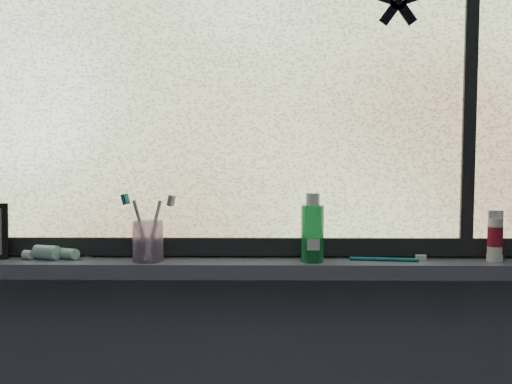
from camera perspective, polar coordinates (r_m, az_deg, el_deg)
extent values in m
cube|color=#9EA3A8|center=(1.61, -0.52, 1.74)|extent=(3.00, 0.01, 2.50)
cube|color=#52566E|center=(1.57, -0.58, -7.54)|extent=(1.62, 0.14, 0.04)
cube|color=silver|center=(1.60, -0.55, 11.75)|extent=(1.50, 0.01, 1.00)
cube|color=black|center=(1.61, -0.54, -5.44)|extent=(1.60, 0.03, 0.05)
cube|color=black|center=(1.70, 20.58, 11.07)|extent=(0.03, 0.03, 1.00)
cylinder|color=#B899CB|center=(1.57, -10.75, -4.84)|extent=(0.11, 0.11, 0.11)
cylinder|color=#1D964A|center=(1.54, 5.67, -3.55)|extent=(0.08, 0.08, 0.15)
cylinder|color=silver|center=(1.67, 22.80, -3.91)|extent=(0.05, 0.05, 0.10)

